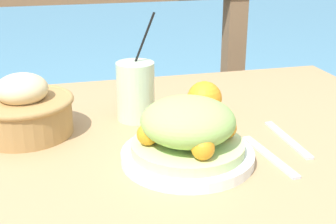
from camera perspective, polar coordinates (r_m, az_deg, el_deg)
patio_table at (r=1.02m, az=-1.40°, el=-7.95°), size 1.20×0.81×0.77m
railing_fence at (r=1.65m, az=-6.99°, el=6.19°), size 2.80×0.08×1.03m
sea_backdrop at (r=4.20m, az=-11.22°, el=7.16°), size 12.00×4.00×0.37m
salad_plate at (r=0.84m, az=2.44°, el=-2.83°), size 0.24×0.24×0.12m
drink_glass at (r=1.03m, az=-3.97°, el=2.56°), size 0.09×0.08×0.24m
bread_basket at (r=1.00m, az=-17.14°, el=0.25°), size 0.20×0.20×0.13m
fork at (r=0.89m, az=12.25°, el=-5.26°), size 0.03×0.18×0.00m
knife at (r=0.97m, az=14.35°, el=-3.23°), size 0.02×0.18×0.00m
orange_near_basket at (r=1.06m, az=4.46°, el=1.64°), size 0.08×0.08×0.08m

